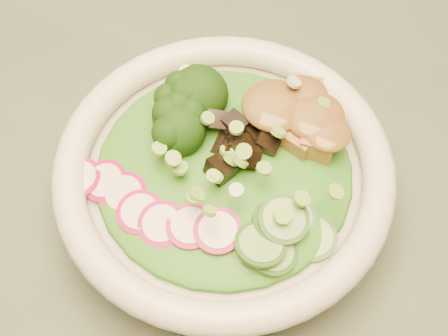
% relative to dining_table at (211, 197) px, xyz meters
% --- Properties ---
extents(dining_table, '(1.20, 0.80, 0.75)m').
position_rel_dining_table_xyz_m(dining_table, '(0.00, 0.00, 0.00)').
color(dining_table, black).
rests_on(dining_table, ground).
extents(salad_bowl, '(0.23, 0.23, 0.06)m').
position_rel_dining_table_xyz_m(salad_bowl, '(0.04, -0.05, 0.15)').
color(salad_bowl, silver).
rests_on(salad_bowl, dining_table).
extents(lettuce_bed, '(0.17, 0.17, 0.02)m').
position_rel_dining_table_xyz_m(lettuce_bed, '(0.04, -0.05, 0.17)').
color(lettuce_bed, '#206916').
rests_on(lettuce_bed, salad_bowl).
extents(broccoli_florets, '(0.08, 0.08, 0.04)m').
position_rel_dining_table_xyz_m(broccoli_florets, '(-0.01, -0.03, 0.18)').
color(broccoli_florets, black).
rests_on(broccoli_florets, salad_bowl).
extents(radish_slices, '(0.10, 0.06, 0.02)m').
position_rel_dining_table_xyz_m(radish_slices, '(0.02, -0.11, 0.17)').
color(radish_slices, '#9B0B47').
rests_on(radish_slices, salad_bowl).
extents(cucumber_slices, '(0.08, 0.08, 0.03)m').
position_rel_dining_table_xyz_m(cucumber_slices, '(0.09, -0.08, 0.18)').
color(cucumber_slices, '#75A35A').
rests_on(cucumber_slices, salad_bowl).
extents(mushroom_heap, '(0.08, 0.08, 0.03)m').
position_rel_dining_table_xyz_m(mushroom_heap, '(0.05, -0.04, 0.18)').
color(mushroom_heap, black).
rests_on(mushroom_heap, salad_bowl).
extents(tofu_cubes, '(0.09, 0.07, 0.03)m').
position_rel_dining_table_xyz_m(tofu_cubes, '(0.07, -0.01, 0.18)').
color(tofu_cubes, '#9F6435').
rests_on(tofu_cubes, salad_bowl).
extents(peanut_sauce, '(0.06, 0.05, 0.01)m').
position_rel_dining_table_xyz_m(peanut_sauce, '(0.07, -0.01, 0.19)').
color(peanut_sauce, brown).
rests_on(peanut_sauce, tofu_cubes).
extents(scallion_garnish, '(0.16, 0.16, 0.02)m').
position_rel_dining_table_xyz_m(scallion_garnish, '(0.04, -0.05, 0.19)').
color(scallion_garnish, '#72A93B').
rests_on(scallion_garnish, salad_bowl).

